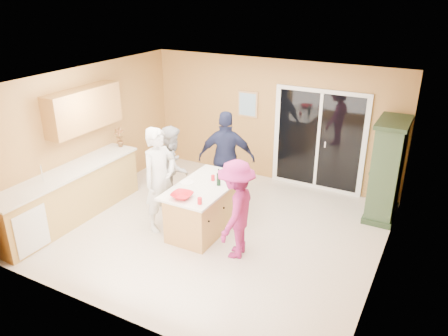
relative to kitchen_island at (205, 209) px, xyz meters
The scene contains 22 objects.
floor 0.43m from the kitchen_island, 29.34° to the left, with size 5.50×5.50×0.00m, color beige.
ceiling 2.21m from the kitchen_island, 29.34° to the left, with size 5.50×5.00×0.10m, color silver.
wall_back 2.73m from the kitchen_island, 87.00° to the left, with size 5.50×0.10×2.60m, color tan.
wall_front 2.59m from the kitchen_island, 86.81° to the right, with size 5.50×0.10×2.60m, color tan.
wall_left 2.77m from the kitchen_island, behind, with size 0.10×5.00×2.60m, color tan.
wall_right 3.02m from the kitchen_island, ahead, with size 0.10×5.00×2.60m, color tan.
left_cabinet_run 2.51m from the kitchen_island, 157.17° to the right, with size 0.65×3.05×1.24m.
upper_cabinets 2.85m from the kitchen_island, behind, with size 0.35×1.60×0.75m, color #B18C45.
sliding_door 2.88m from the kitchen_island, 64.99° to the left, with size 1.90×0.07×2.10m.
framed_picture 2.85m from the kitchen_island, 99.23° to the left, with size 0.46×0.04×0.56m.
kitchen_island is the anchor object (origin of this frame).
green_hutch 3.31m from the kitchen_island, 36.61° to the left, with size 0.53×1.00×1.84m.
woman_white 0.92m from the kitchen_island, 156.46° to the right, with size 0.67×0.44×1.84m, color silver.
woman_grey 1.18m from the kitchen_island, 152.73° to the left, with size 0.77×0.60×1.59m, color #ADADB0.
woman_navy 1.22m from the kitchen_island, 97.79° to the left, with size 1.08×0.45×1.84m, color #1C1E3E.
woman_magenta 1.01m from the kitchen_island, 27.81° to the right, with size 1.03×0.59×1.59m, color #972168.
serving_bowl 0.76m from the kitchen_island, 96.31° to the right, with size 0.34×0.34×0.08m, color red.
tulip_vase 2.50m from the kitchen_island, 165.45° to the left, with size 0.21×0.14×0.41m, color #A2101A.
tumbler_near 0.55m from the kitchen_island, 80.29° to the left, with size 0.07×0.07×0.10m, color red.
tumbler_far 0.85m from the kitchen_island, 65.08° to the right, with size 0.07×0.07×0.11m, color red.
wine_bottle 0.62m from the kitchen_island, 26.30° to the left, with size 0.07×0.07×0.30m.
white_plate 0.55m from the kitchen_island, 167.03° to the right, with size 0.24×0.24×0.02m, color white.
Camera 1 is at (3.30, -5.78, 3.97)m, focal length 35.00 mm.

